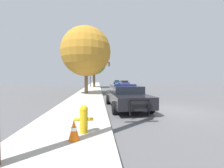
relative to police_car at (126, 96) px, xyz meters
name	(u,v)px	position (x,y,z in m)	size (l,w,h in m)	color
ground_plane	(170,110)	(2.34, -0.90, -0.73)	(110.00, 110.00, 0.00)	#565659
sidewalk_left	(78,111)	(-2.76, -0.90, -0.67)	(3.00, 110.00, 0.13)	#BCB7AD
police_car	(126,96)	(0.00, 0.00, 0.00)	(2.27, 5.10, 1.44)	black
fire_hydrant	(84,118)	(-2.15, -4.37, -0.15)	(0.59, 0.26, 0.86)	gold
traffic_light	(98,69)	(-1.66, 22.41, 3.13)	(4.11, 0.35, 5.26)	#424247
car_background_oncoming	(124,83)	(4.25, 24.71, -0.01)	(1.98, 3.95, 1.34)	#333856
car_background_distant	(117,82)	(4.52, 40.25, -0.06)	(2.04, 4.58, 1.22)	navy
tree_sidewalk_near	(86,52)	(-3.02, 7.81, 4.04)	(5.46, 5.46, 7.38)	brown
tree_sidewalk_mid	(94,62)	(-2.46, 20.07, 4.17)	(4.76, 4.76, 7.17)	brown
traffic_cone	(74,130)	(-2.36, -4.92, -0.32)	(0.30, 0.30, 0.57)	orange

